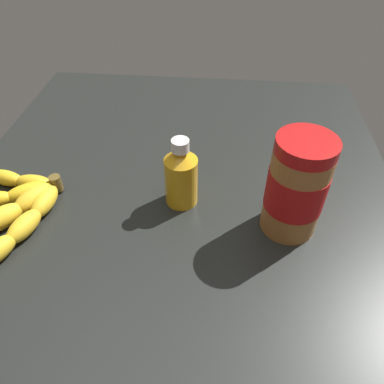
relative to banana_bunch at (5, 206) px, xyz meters
The scene contains 4 objects.
ground_plane 28.42cm from the banana_bunch, 97.79° to the left, with size 99.84×79.12×4.78cm, color black.
banana_bunch is the anchor object (origin of this frame).
peanut_butter_jar 47.13cm from the banana_bunch, 91.97° to the left, with size 8.89×8.89×16.68cm.
honey_bottle 29.76cm from the banana_bunch, 101.42° to the left, with size 5.52×5.52×12.60cm.
Camera 1 is at (43.59, 7.09, 44.35)cm, focal length 34.11 mm.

